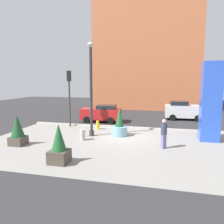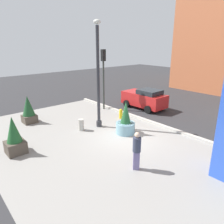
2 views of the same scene
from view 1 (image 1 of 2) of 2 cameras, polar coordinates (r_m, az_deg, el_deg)
ground_plane at (r=19.61m, az=5.46°, el=-3.77°), size 60.00×60.00×0.00m
plaza_pavement at (r=13.88m, az=1.87°, el=-8.81°), size 18.00×10.00×0.02m
curb_strip at (r=18.74m, az=5.08°, el=-4.07°), size 18.00×0.24×0.16m
lamp_post at (r=15.85m, az=-5.47°, el=5.31°), size 0.44×0.44×6.71m
art_pillar_blue at (r=16.05m, az=24.29°, el=2.44°), size 1.23×1.23×5.30m
potted_plant_near_left at (r=11.19m, az=-13.66°, el=-8.55°), size 0.93×0.93×1.99m
potted_plant_near_right at (r=16.19m, az=1.95°, el=-3.68°), size 1.18×1.18×2.07m
potted_plant_by_pillar at (r=15.04m, az=-23.39°, el=-4.47°), size 0.91×0.91×1.94m
fire_hydrant at (r=18.36m, az=-3.74°, el=-3.40°), size 0.36×0.26×0.75m
concrete_bollard at (r=15.16m, az=-7.67°, el=-5.94°), size 0.36×0.36×0.75m
traffic_light_corner at (r=19.51m, az=-11.08°, el=5.81°), size 0.28×0.42×4.89m
car_curb_west at (r=21.58m, az=-2.74°, el=-0.31°), size 3.87×2.05×1.69m
car_far_lane at (r=23.93m, az=18.20°, el=0.39°), size 3.94×2.00×1.93m
pedestrian_by_curb at (r=13.46m, az=13.36°, el=-5.16°), size 0.51×0.51×1.79m
highrise_across_street at (r=36.86m, az=9.63°, el=26.40°), size 14.65×10.34×31.22m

